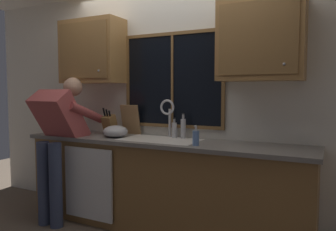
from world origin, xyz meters
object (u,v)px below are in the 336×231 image
mixing_bowl (115,132)px  bottle_green_glass (183,128)px  bottle_tall_clear (174,130)px  person_standing (59,133)px  soap_dispenser (196,138)px  cutting_board (130,120)px  knife_block (110,125)px

mixing_bowl → bottle_green_glass: 0.73m
bottle_green_glass → bottle_tall_clear: size_ratio=1.24×
bottle_tall_clear → person_standing: bearing=-156.9°
mixing_bowl → soap_dispenser: size_ratio=1.41×
cutting_board → bottle_tall_clear: bearing=-4.5°
soap_dispenser → bottle_green_glass: size_ratio=0.71×
mixing_bowl → bottle_tall_clear: (0.59, 0.22, 0.03)m
person_standing → mixing_bowl: person_standing is taller
soap_dispenser → mixing_bowl: bearing=172.7°
person_standing → knife_block: person_standing is taller
bottle_green_glass → mixing_bowl: bearing=-160.7°
cutting_board → bottle_green_glass: bearing=-2.5°
person_standing → mixing_bowl: size_ratio=5.94×
person_standing → bottle_green_glass: person_standing is taller
cutting_board → knife_block: bearing=-147.2°
person_standing → bottle_tall_clear: bearing=23.1°
person_standing → knife_block: (0.37, 0.40, 0.07)m
bottle_tall_clear → soap_dispenser: bearing=-42.4°
mixing_bowl → bottle_green_glass: (0.68, 0.24, 0.05)m
soap_dispenser → bottle_tall_clear: bearing=137.6°
cutting_board → mixing_bowl: 0.29m
soap_dispenser → cutting_board: bearing=157.6°
knife_block → mixing_bowl: knife_block is taller
knife_block → cutting_board: bearing=32.8°
person_standing → cutting_board: bearing=43.2°
person_standing → soap_dispenser: bearing=5.1°
bottle_green_glass → knife_block: bearing=-173.7°
knife_block → bottle_tall_clear: 0.77m
cutting_board → bottle_green_glass: 0.67m
knife_block → soap_dispenser: size_ratio=1.73×
knife_block → bottle_green_glass: (0.86, 0.10, -0.00)m
cutting_board → soap_dispenser: 1.04m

